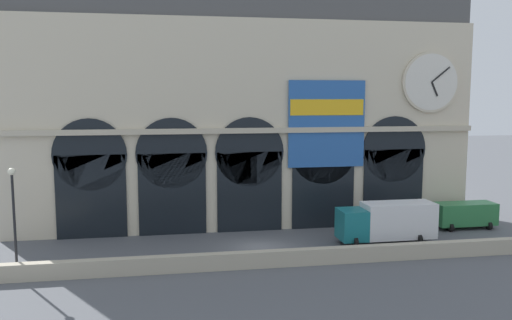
% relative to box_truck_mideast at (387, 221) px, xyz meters
% --- Properties ---
extents(ground_plane, '(200.00, 200.00, 0.00)m').
position_rel_box_truck_mideast_xyz_m(ground_plane, '(-9.88, 0.43, -1.70)').
color(ground_plane, '#54565B').
extents(quay_parapet_wall, '(90.00, 0.70, 1.09)m').
position_rel_box_truck_mideast_xyz_m(quay_parapet_wall, '(-9.88, -4.10, -1.15)').
color(quay_parapet_wall, '#B2A891').
rests_on(quay_parapet_wall, ground).
extents(station_building, '(39.49, 5.40, 22.36)m').
position_rel_box_truck_mideast_xyz_m(station_building, '(-9.84, 7.93, 9.15)').
color(station_building, beige).
rests_on(station_building, ground).
extents(box_truck_mideast, '(7.50, 2.91, 3.12)m').
position_rel_box_truck_mideast_xyz_m(box_truck_mideast, '(0.00, 0.00, 0.00)').
color(box_truck_mideast, '#19727A').
rests_on(box_truck_mideast, ground).
extents(van_east, '(5.20, 2.48, 2.20)m').
position_rel_box_truck_mideast_xyz_m(van_east, '(8.45, 3.13, -0.45)').
color(van_east, '#2D7A42').
rests_on(van_east, ground).
extents(street_lamp_quayside, '(0.44, 0.44, 6.90)m').
position_rel_box_truck_mideast_xyz_m(street_lamp_quayside, '(-26.08, -3.30, 2.71)').
color(street_lamp_quayside, black).
rests_on(street_lamp_quayside, ground).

